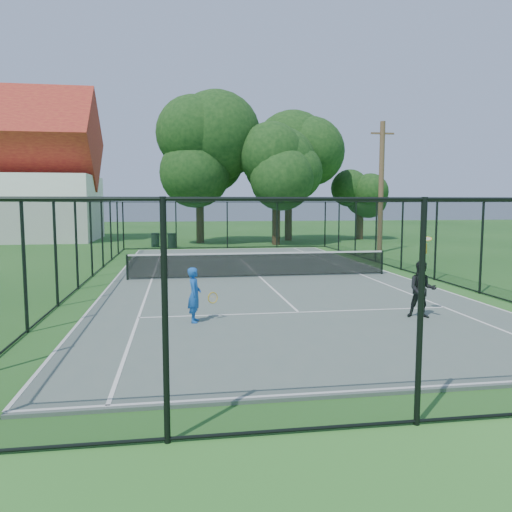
{
  "coord_description": "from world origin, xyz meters",
  "views": [
    {
      "loc": [
        -3.07,
        -18.92,
        2.93
      ],
      "look_at": [
        -0.61,
        -3.0,
        1.2
      ],
      "focal_mm": 35.0,
      "sensor_mm": 36.0,
      "label": 1
    }
  ],
  "objects": [
    {
      "name": "ground",
      "position": [
        0.0,
        0.0,
        0.0
      ],
      "size": [
        120.0,
        120.0,
        0.0
      ],
      "primitive_type": "plane",
      "color": "#235C1F"
    },
    {
      "name": "tennis_court",
      "position": [
        0.0,
        0.0,
        0.03
      ],
      "size": [
        11.0,
        24.0,
        0.06
      ],
      "primitive_type": "cube",
      "color": "#586761",
      "rests_on": "ground"
    },
    {
      "name": "tennis_net",
      "position": [
        0.0,
        0.0,
        0.58
      ],
      "size": [
        10.08,
        0.08,
        0.95
      ],
      "color": "black",
      "rests_on": "tennis_court"
    },
    {
      "name": "fence",
      "position": [
        0.0,
        0.0,
        1.5
      ],
      "size": [
        13.1,
        26.1,
        3.0
      ],
      "color": "black",
      "rests_on": "ground"
    },
    {
      "name": "tree_near_left",
      "position": [
        -1.54,
        17.58,
        5.88
      ],
      "size": [
        7.33,
        7.33,
        9.56
      ],
      "color": "#332114",
      "rests_on": "ground"
    },
    {
      "name": "tree_near_mid",
      "position": [
        3.62,
        15.18,
        4.82
      ],
      "size": [
        5.98,
        5.98,
        7.83
      ],
      "color": "#332114",
      "rests_on": "ground"
    },
    {
      "name": "tree_near_right",
      "position": [
        5.36,
        19.05,
        5.63
      ],
      "size": [
        6.42,
        6.42,
        8.86
      ],
      "color": "#332114",
      "rests_on": "ground"
    },
    {
      "name": "tree_far_right",
      "position": [
        11.26,
        19.28,
        3.29
      ],
      "size": [
        4.02,
        4.02,
        5.32
      ],
      "color": "#332114",
      "rests_on": "ground"
    },
    {
      "name": "trash_bin_left",
      "position": [
        -4.63,
        14.59,
        0.47
      ],
      "size": [
        0.58,
        0.58,
        0.93
      ],
      "color": "black",
      "rests_on": "ground"
    },
    {
      "name": "trash_bin_right",
      "position": [
        -3.55,
        13.91,
        0.48
      ],
      "size": [
        0.58,
        0.58,
        0.95
      ],
      "color": "black",
      "rests_on": "ground"
    },
    {
      "name": "utility_pole",
      "position": [
        8.66,
        9.0,
        3.86
      ],
      "size": [
        1.4,
        0.3,
        7.59
      ],
      "color": "#4C3823",
      "rests_on": "ground"
    },
    {
      "name": "player_blue",
      "position": [
        -2.72,
        -7.03,
        0.72
      ],
      "size": [
        0.77,
        0.51,
        1.33
      ],
      "color": "blue",
      "rests_on": "tennis_court"
    },
    {
      "name": "player_black",
      "position": [
        2.9,
        -7.43,
        0.78
      ],
      "size": [
        0.84,
        0.95,
        2.43
      ],
      "color": "black",
      "rests_on": "tennis_court"
    }
  ]
}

